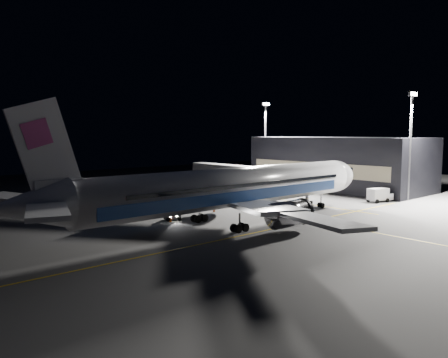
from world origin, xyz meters
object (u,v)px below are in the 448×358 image
service_truck (380,195)px  safety_cone_c (171,220)px  safety_cone_a (169,219)px  floodlight_mast_north (265,135)px  jet_bridge (254,174)px  baggage_tug (172,215)px  floodlight_mast_south (411,136)px  safety_cone_b (214,210)px  airliner (229,189)px

service_truck → safety_cone_c: bearing=176.9°
safety_cone_a → floodlight_mast_north: bearing=27.8°
jet_bridge → baggage_tug: size_ratio=12.38×
floodlight_mast_north → floodlight_mast_south: size_ratio=1.00×
service_truck → safety_cone_c: 41.61m
floodlight_mast_south → service_truck: (-5.91, 2.57, -10.96)m
jet_bridge → safety_cone_b: jet_bridge is taller
baggage_tug → jet_bridge: bearing=39.4°
floodlight_mast_south → service_truck: 12.72m
airliner → service_truck: airliner is taller
jet_bridge → airliner: bearing=-142.0°
floodlight_mast_south → baggage_tug: floodlight_mast_south is taller
safety_cone_a → safety_cone_c: bearing=-90.7°
airliner → jet_bridge: airliner is taller
jet_bridge → safety_cone_b: 20.42m
floodlight_mast_south → safety_cone_b: bearing=156.8°
floodlight_mast_north → service_truck: (-5.91, -35.43, -10.96)m
airliner → jet_bridge: (23.08, 18.06, -0.58)m
floodlight_mast_south → safety_cone_a: bearing=163.5°
airliner → baggage_tug: (-4.19, 7.99, -4.39)m
baggage_tug → service_truck: bearing=3.0°
jet_bridge → baggage_tug: jet_bridge is taller
safety_cone_b → safety_cone_c: safety_cone_b is taller
airliner → jet_bridge: bearing=38.0°
service_truck → baggage_tug: bearing=175.5°
floodlight_mast_north → service_truck: bearing=-99.5°
airliner → jet_bridge: size_ratio=1.79×
airliner → service_truck: size_ratio=11.27×
floodlight_mast_south → safety_cone_b: 40.95m
floodlight_mast_north → safety_cone_c: floodlight_mast_north is taller
floodlight_mast_north → safety_cone_a: floodlight_mast_north is taller
safety_cone_b → safety_cone_c: 10.39m
floodlight_mast_south → jet_bridge: bearing=126.8°
service_truck → floodlight_mast_south: bearing=-11.8°
baggage_tug → airliner: bearing=-43.2°
safety_cone_b → floodlight_mast_south: bearing=-23.2°
floodlight_mast_north → safety_cone_c: (-46.13, -24.83, -12.12)m
airliner → safety_cone_b: airliner is taller
service_truck → safety_cone_a: 41.72m
jet_bridge → safety_cone_a: jet_bridge is taller
jet_bridge → floodlight_mast_north: 24.06m
jet_bridge → floodlight_mast_south: floodlight_mast_south is taller
service_truck → safety_cone_c: service_truck is taller
airliner → safety_cone_a: 10.35m
jet_bridge → safety_cone_c: (-28.13, -10.90, -4.33)m
jet_bridge → safety_cone_a: bearing=-159.7°
airliner → jet_bridge: 29.31m
floodlight_mast_south → safety_cone_c: floodlight_mast_south is taller
airliner → safety_cone_c: bearing=125.2°
safety_cone_a → safety_cone_b: bearing=9.8°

